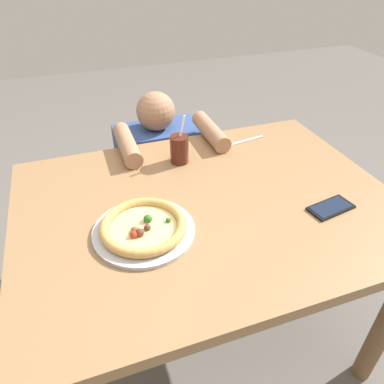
{
  "coord_description": "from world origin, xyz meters",
  "views": [
    {
      "loc": [
        -0.37,
        -0.88,
        1.48
      ],
      "look_at": [
        -0.05,
        0.03,
        0.78
      ],
      "focal_mm": 33.7,
      "sensor_mm": 36.0,
      "label": 1
    }
  ],
  "objects_px": {
    "drink_cup_colored": "(179,149)",
    "cell_phone": "(331,208)",
    "pizza_near": "(144,228)",
    "fork": "(241,142)",
    "diner_seated": "(161,185)"
  },
  "relations": [
    {
      "from": "cell_phone",
      "to": "pizza_near",
      "type": "bearing_deg",
      "value": 171.45
    },
    {
      "from": "fork",
      "to": "cell_phone",
      "type": "relative_size",
      "value": 1.26
    },
    {
      "from": "pizza_near",
      "to": "diner_seated",
      "type": "xyz_separation_m",
      "value": [
        0.23,
        0.72,
        -0.37
      ]
    },
    {
      "from": "fork",
      "to": "cell_phone",
      "type": "height_order",
      "value": "cell_phone"
    },
    {
      "from": "pizza_near",
      "to": "fork",
      "type": "height_order",
      "value": "pizza_near"
    },
    {
      "from": "pizza_near",
      "to": "fork",
      "type": "distance_m",
      "value": 0.67
    },
    {
      "from": "fork",
      "to": "diner_seated",
      "type": "bearing_deg",
      "value": 134.37
    },
    {
      "from": "cell_phone",
      "to": "fork",
      "type": "bearing_deg",
      "value": 98.42
    },
    {
      "from": "drink_cup_colored",
      "to": "fork",
      "type": "distance_m",
      "value": 0.31
    },
    {
      "from": "pizza_near",
      "to": "drink_cup_colored",
      "type": "height_order",
      "value": "drink_cup_colored"
    },
    {
      "from": "pizza_near",
      "to": "drink_cup_colored",
      "type": "xyz_separation_m",
      "value": [
        0.22,
        0.35,
        0.04
      ]
    },
    {
      "from": "pizza_near",
      "to": "fork",
      "type": "relative_size",
      "value": 1.5
    },
    {
      "from": "drink_cup_colored",
      "to": "cell_phone",
      "type": "distance_m",
      "value": 0.58
    },
    {
      "from": "drink_cup_colored",
      "to": "cell_phone",
      "type": "relative_size",
      "value": 1.19
    },
    {
      "from": "fork",
      "to": "drink_cup_colored",
      "type": "bearing_deg",
      "value": -168.01
    }
  ]
}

